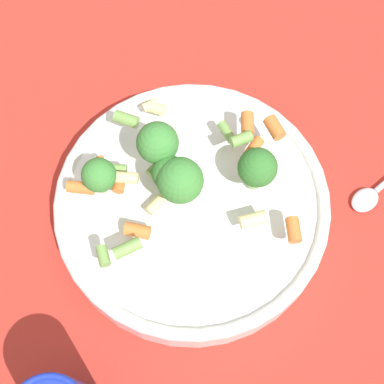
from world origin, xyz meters
name	(u,v)px	position (x,y,z in m)	size (l,w,h in m)	color
ground_plane	(192,214)	(0.00, 0.00, 0.00)	(3.00, 3.00, 0.00)	#B72D23
bowl	(192,205)	(0.00, 0.00, 0.02)	(0.30, 0.30, 0.05)	white
pasta_salad	(180,170)	(0.01, 0.01, 0.09)	(0.20, 0.23, 0.08)	#8CB766
spoon	(382,185)	(-0.02, -0.22, 0.01)	(0.08, 0.15, 0.01)	silver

